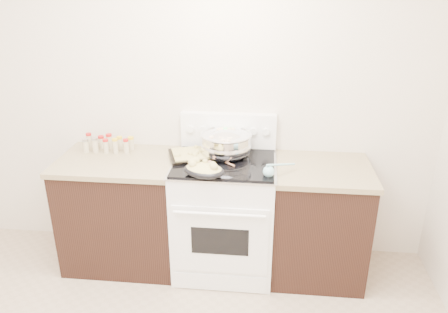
# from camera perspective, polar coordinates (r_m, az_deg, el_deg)

# --- Properties ---
(room_shell) EXTENTS (4.10, 3.60, 2.75)m
(room_shell) POSITION_cam_1_polar(r_m,az_deg,el_deg) (1.79, -15.99, 4.28)
(room_shell) COLOR beige
(room_shell) RESTS_ON ground
(counter_left) EXTENTS (0.93, 0.67, 0.92)m
(counter_left) POSITION_cam_1_polar(r_m,az_deg,el_deg) (3.67, -12.99, -6.88)
(counter_left) COLOR black
(counter_left) RESTS_ON ground
(counter_right) EXTENTS (0.73, 0.67, 0.92)m
(counter_right) POSITION_cam_1_polar(r_m,az_deg,el_deg) (3.51, 12.15, -8.22)
(counter_right) COLOR black
(counter_right) RESTS_ON ground
(kitchen_range) EXTENTS (0.78, 0.73, 1.22)m
(kitchen_range) POSITION_cam_1_polar(r_m,az_deg,el_deg) (3.48, 0.09, -7.40)
(kitchen_range) COLOR white
(kitchen_range) RESTS_ON ground
(mixing_bowl) EXTENTS (0.41, 0.41, 0.24)m
(mixing_bowl) POSITION_cam_1_polar(r_m,az_deg,el_deg) (3.34, 0.27, 1.60)
(mixing_bowl) COLOR silver
(mixing_bowl) RESTS_ON kitchen_range
(roasting_pan) EXTENTS (0.35, 0.29, 0.11)m
(roasting_pan) POSITION_cam_1_polar(r_m,az_deg,el_deg) (3.02, -2.69, -1.68)
(roasting_pan) COLOR black
(roasting_pan) RESTS_ON kitchen_range
(baking_sheet) EXTENTS (0.51, 0.43, 0.06)m
(baking_sheet) POSITION_cam_1_polar(r_m,az_deg,el_deg) (3.36, -3.38, 0.34)
(baking_sheet) COLOR black
(baking_sheet) RESTS_ON kitchen_range
(wooden_spoon) EXTENTS (0.22, 0.20, 0.04)m
(wooden_spoon) POSITION_cam_1_polar(r_m,az_deg,el_deg) (3.23, -1.25, -0.73)
(wooden_spoon) COLOR #AF7350
(wooden_spoon) RESTS_ON kitchen_range
(blue_ladle) EXTENTS (0.23, 0.20, 0.10)m
(blue_ladle) POSITION_cam_1_polar(r_m,az_deg,el_deg) (3.05, 6.03, -1.87)
(blue_ladle) COLOR #8AC7CF
(blue_ladle) RESTS_ON kitchen_range
(spice_jars) EXTENTS (0.40, 0.15, 0.13)m
(spice_jars) POSITION_cam_1_polar(r_m,az_deg,el_deg) (3.63, -14.99, 1.63)
(spice_jars) COLOR #BFB28C
(spice_jars) RESTS_ON counter_left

